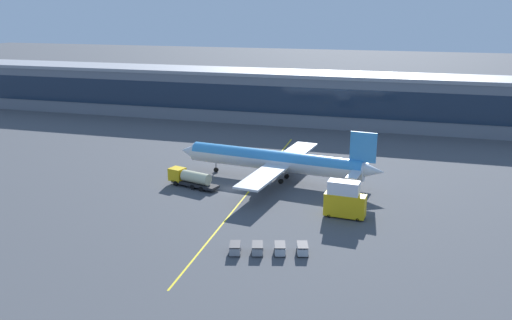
{
  "coord_description": "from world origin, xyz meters",
  "views": [
    {
      "loc": [
        31.05,
        -90.52,
        33.85
      ],
      "look_at": [
        3.17,
        5.87,
        4.5
      ],
      "focal_mm": 36.81,
      "sensor_mm": 36.0,
      "label": 1
    }
  ],
  "objects_px": {
    "fuel_tanker": "(190,178)",
    "baggage_cart_1": "(257,249)",
    "baggage_cart_0": "(235,248)",
    "catering_lift": "(345,200)",
    "main_airliner": "(275,160)",
    "baggage_cart_3": "(302,249)",
    "baggage_cart_2": "(280,249)"
  },
  "relations": [
    {
      "from": "fuel_tanker",
      "to": "baggage_cart_1",
      "type": "xyz_separation_m",
      "value": [
        20.65,
        -24.34,
        -0.96
      ]
    },
    {
      "from": "baggage_cart_0",
      "to": "catering_lift",
      "type": "bearing_deg",
      "value": 53.39
    },
    {
      "from": "fuel_tanker",
      "to": "baggage_cart_0",
      "type": "xyz_separation_m",
      "value": [
        17.56,
        -25.18,
        -0.96
      ]
    },
    {
      "from": "main_airliner",
      "to": "catering_lift",
      "type": "distance_m",
      "value": 22.46
    },
    {
      "from": "fuel_tanker",
      "to": "catering_lift",
      "type": "relative_size",
      "value": 1.59
    },
    {
      "from": "main_airliner",
      "to": "fuel_tanker",
      "type": "height_order",
      "value": "main_airliner"
    },
    {
      "from": "baggage_cart_1",
      "to": "baggage_cart_3",
      "type": "distance_m",
      "value": 6.4
    },
    {
      "from": "fuel_tanker",
      "to": "catering_lift",
      "type": "height_order",
      "value": "catering_lift"
    },
    {
      "from": "main_airliner",
      "to": "baggage_cart_0",
      "type": "xyz_separation_m",
      "value": [
        2.61,
        -33.71,
        -3.35
      ]
    },
    {
      "from": "fuel_tanker",
      "to": "baggage_cart_0",
      "type": "distance_m",
      "value": 30.71
    },
    {
      "from": "baggage_cart_2",
      "to": "baggage_cart_3",
      "type": "bearing_deg",
      "value": 15.2
    },
    {
      "from": "fuel_tanker",
      "to": "baggage_cart_3",
      "type": "relative_size",
      "value": 3.74
    },
    {
      "from": "main_airliner",
      "to": "baggage_cart_3",
      "type": "relative_size",
      "value": 14.8
    },
    {
      "from": "baggage_cart_1",
      "to": "baggage_cart_3",
      "type": "relative_size",
      "value": 1.0
    },
    {
      "from": "main_airliner",
      "to": "catering_lift",
      "type": "height_order",
      "value": "main_airliner"
    },
    {
      "from": "fuel_tanker",
      "to": "catering_lift",
      "type": "xyz_separation_m",
      "value": [
        30.84,
        -7.31,
        1.32
      ]
    },
    {
      "from": "baggage_cart_3",
      "to": "baggage_cart_1",
      "type": "bearing_deg",
      "value": -164.8
    },
    {
      "from": "baggage_cart_2",
      "to": "baggage_cart_1",
      "type": "bearing_deg",
      "value": -164.8
    },
    {
      "from": "main_airliner",
      "to": "baggage_cart_1",
      "type": "bearing_deg",
      "value": -80.17
    },
    {
      "from": "main_airliner",
      "to": "baggage_cart_1",
      "type": "height_order",
      "value": "main_airliner"
    },
    {
      "from": "main_airliner",
      "to": "catering_lift",
      "type": "bearing_deg",
      "value": -44.93
    },
    {
      "from": "main_airliner",
      "to": "baggage_cart_3",
      "type": "height_order",
      "value": "main_airliner"
    },
    {
      "from": "catering_lift",
      "to": "baggage_cart_0",
      "type": "bearing_deg",
      "value": -126.61
    },
    {
      "from": "baggage_cart_2",
      "to": "baggage_cart_3",
      "type": "xyz_separation_m",
      "value": [
        3.09,
        0.84,
        0.0
      ]
    },
    {
      "from": "main_airliner",
      "to": "fuel_tanker",
      "type": "distance_m",
      "value": 17.39
    },
    {
      "from": "main_airliner",
      "to": "catering_lift",
      "type": "relative_size",
      "value": 6.28
    },
    {
      "from": "fuel_tanker",
      "to": "catering_lift",
      "type": "bearing_deg",
      "value": -13.33
    },
    {
      "from": "main_airliner",
      "to": "fuel_tanker",
      "type": "relative_size",
      "value": 3.95
    },
    {
      "from": "catering_lift",
      "to": "baggage_cart_0",
      "type": "distance_m",
      "value": 22.37
    },
    {
      "from": "main_airliner",
      "to": "baggage_cart_0",
      "type": "relative_size",
      "value": 14.8
    },
    {
      "from": "fuel_tanker",
      "to": "baggage_cart_0",
      "type": "height_order",
      "value": "fuel_tanker"
    },
    {
      "from": "main_airliner",
      "to": "fuel_tanker",
      "type": "bearing_deg",
      "value": -150.29
    }
  ]
}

